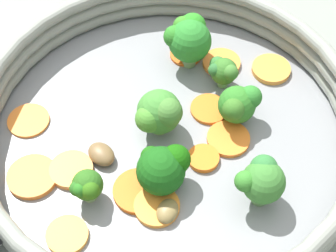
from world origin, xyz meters
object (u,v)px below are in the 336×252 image
Objects in this scene: mushroom_piece_1 at (167,211)px; carrot_slice_9 at (28,121)px; carrot_slice_7 at (228,139)px; carrot_slice_11 at (271,69)px; mushroom_piece_0 at (101,154)px; broccoli_floret_1 at (188,38)px; carrot_slice_0 at (67,235)px; broccoli_floret_2 at (223,71)px; carrot_slice_2 at (157,206)px; skillet at (168,139)px; broccoli_floret_0 at (87,187)px; broccoli_floret_6 at (259,183)px; carrot_slice_6 at (222,63)px; carrot_slice_8 at (138,191)px; carrot_slice_5 at (71,170)px; carrot_slice_1 at (32,177)px; broccoli_floret_3 at (163,168)px; carrot_slice_3 at (186,54)px; carrot_slice_4 at (203,159)px; broccoli_floret_5 at (160,113)px; broccoli_floret_4 at (239,104)px; carrot_slice_10 at (209,109)px.

carrot_slice_9 is at bearing 94.21° from mushroom_piece_1.
carrot_slice_9 is (-0.11, 0.17, -0.00)m from carrot_slice_7.
mushroom_piece_0 reaches higher than carrot_slice_11.
broccoli_floret_1 reaches higher than mushroom_piece_1.
carrot_slice_0 is 1.04× the size of broccoli_floret_2.
mushroom_piece_0 is (0.01, 0.08, 0.00)m from carrot_slice_2.
skillet is at bearing 34.08° from carrot_slice_2.
carrot_slice_7 is at bearing -13.92° from carrot_slice_0.
broccoli_floret_2 is at bearing -92.81° from broccoli_floret_1.
broccoli_floret_6 is (0.10, -0.12, 0.01)m from broccoli_floret_0.
carrot_slice_6 is 0.18m from carrot_slice_8.
carrot_slice_6 is (0.20, -0.02, -0.00)m from carrot_slice_5.
carrot_slice_1 and carrot_slice_5 have the same top height.
carrot_slice_8 is (-0.07, -0.02, 0.01)m from skillet.
carrot_slice_1 is 0.93× the size of broccoli_floret_3.
broccoli_floret_3 is (-0.08, 0.02, 0.02)m from carrot_slice_7.
broccoli_floret_6 reaches higher than carrot_slice_9.
carrot_slice_3 is 0.14m from carrot_slice_4.
carrot_slice_0 is 0.92× the size of carrot_slice_6.
carrot_slice_9 is 1.69× the size of mushroom_piece_1.
mushroom_piece_1 reaches higher than carrot_slice_3.
mushroom_piece_1 is (-0.07, -0.07, -0.02)m from broccoli_floret_5.
carrot_slice_0 is 0.07m from carrot_slice_5.
carrot_slice_9 is at bearing 52.81° from carrot_slice_1.
carrot_slice_0 and carrot_slice_6 have the same top height.
broccoli_floret_2 is at bearing -12.52° from carrot_slice_5.
mushroom_piece_1 is (-0.21, -0.03, 0.00)m from carrot_slice_11.
carrot_slice_3 is at bearing 26.60° from broccoli_floret_5.
mushroom_piece_0 is at bearing 86.03° from carrot_slice_2.
skillet is 8.38× the size of carrot_slice_7.
carrot_slice_11 is 0.91× the size of broccoli_floret_4.
broccoli_floret_6 reaches higher than broccoli_floret_4.
carrot_slice_11 is (0.21, 0.02, 0.00)m from carrot_slice_2.
carrot_slice_6 is at bearing 120.75° from carrot_slice_11.
carrot_slice_2 is at bearing -163.73° from carrot_slice_10.
carrot_slice_8 is 0.18m from broccoli_floret_1.
carrot_slice_3 is at bearing 4.92° from carrot_slice_5.
skillet is 7.47× the size of carrot_slice_1.
broccoli_floret_6 is at bearing -91.68° from skillet.
carrot_slice_11 is at bearing -58.18° from broccoli_floret_1.
carrot_slice_4 is at bearing -41.70° from carrot_slice_1.
carrot_slice_10 is at bearing -122.20° from broccoli_floret_1.
carrot_slice_2 is (0.05, -0.11, -0.00)m from carrot_slice_1.
carrot_slice_3 is 0.77× the size of broccoli_floret_4.
broccoli_floret_1 is at bearing 24.79° from carrot_slice_8.
carrot_slice_6 is 0.10m from carrot_slice_7.
broccoli_floret_1 is (0.04, 0.06, 0.03)m from carrot_slice_10.
carrot_slice_7 is at bearing -35.37° from carrot_slice_5.
carrot_slice_2 reaches higher than skillet.
broccoli_floret_1 reaches higher than carrot_slice_4.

